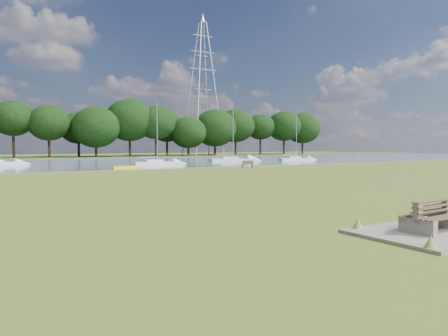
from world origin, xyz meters
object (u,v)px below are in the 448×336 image
kayak (125,167)px  sailboat_5 (233,159)px  pylon (203,68)px  sailboat_3 (296,158)px  sailboat_1 (157,162)px  bench_pair (432,218)px  riverbank_bench (247,164)px

kayak → sailboat_5: sailboat_5 is taller
pylon → sailboat_3: bearing=-95.6°
sailboat_1 → bench_pair: bearing=-98.3°
sailboat_1 → sailboat_3: sailboat_3 is taller
bench_pair → sailboat_3: 57.68m
kayak → sailboat_1: sailboat_1 is taller
sailboat_3 → sailboat_5: sailboat_5 is taller
sailboat_3 → pylon: bearing=97.0°
bench_pair → pylon: bearing=62.1°
riverbank_bench → sailboat_1: sailboat_1 is taller
kayak → sailboat_3: 31.95m
riverbank_bench → sailboat_5: (8.03, 15.75, 0.08)m
bench_pair → sailboat_5: sailboat_5 is taller
sailboat_1 → sailboat_3: (25.15, 3.00, 0.01)m
sailboat_3 → sailboat_1: bearing=-160.6°
sailboat_5 → bench_pair: bearing=-99.8°
pylon → sailboat_1: bearing=-125.2°
riverbank_bench → pylon: 58.45m
pylon → sailboat_5: 42.36m
pylon → sailboat_1: size_ratio=4.25×
riverbank_bench → pylon: pylon is taller
sailboat_3 → sailboat_5: size_ratio=0.90×
riverbank_bench → sailboat_3: size_ratio=0.17×
riverbank_bench → sailboat_5: size_ratio=0.15×
riverbank_bench → sailboat_3: bearing=52.4°
riverbank_bench → sailboat_1: size_ratio=0.18×
riverbank_bench → sailboat_1: bearing=145.4°
bench_pair → sailboat_5: 55.34m
riverbank_bench → pylon: size_ratio=0.04×
bench_pair → kayak: bearing=81.0°
pylon → sailboat_1: 54.07m
pylon → sailboat_5: pylon is taller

